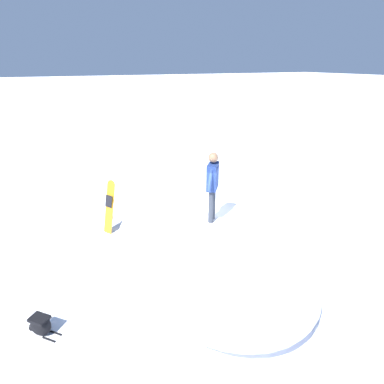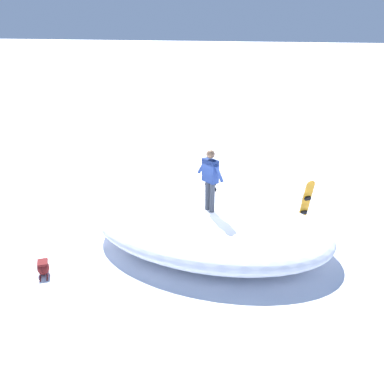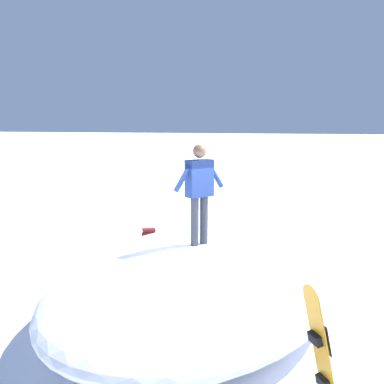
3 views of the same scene
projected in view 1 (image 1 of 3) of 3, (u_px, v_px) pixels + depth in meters
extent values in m
plane|color=white|center=(208.00, 248.00, 8.72)|extent=(240.00, 240.00, 0.00)
ellipsoid|color=white|center=(208.00, 240.00, 8.03)|extent=(7.51, 5.53, 1.15)
cylinder|color=#333842|center=(211.00, 207.00, 7.57)|extent=(0.14, 0.14, 0.85)
cylinder|color=#333842|center=(213.00, 203.00, 7.75)|extent=(0.14, 0.14, 0.85)
cube|color=navy|center=(213.00, 176.00, 7.37)|extent=(0.50, 0.47, 0.63)
sphere|color=#936B4C|center=(213.00, 158.00, 7.19)|extent=(0.23, 0.23, 0.23)
cylinder|color=navy|center=(210.00, 179.00, 7.06)|extent=(0.36, 0.32, 0.52)
cylinder|color=navy|center=(215.00, 170.00, 7.64)|extent=(0.36, 0.32, 0.52)
cube|color=orange|center=(109.00, 209.00, 9.37)|extent=(0.45, 0.47, 1.46)
cylinder|color=orange|center=(111.00, 185.00, 9.22)|extent=(0.30, 0.23, 0.30)
cube|color=black|center=(109.00, 201.00, 9.27)|extent=(0.26, 0.21, 0.35)
cube|color=black|center=(111.00, 200.00, 9.35)|extent=(0.21, 0.18, 0.12)
cube|color=black|center=(110.00, 217.00, 9.45)|extent=(0.21, 0.18, 0.12)
ellipsoid|color=black|center=(41.00, 325.00, 5.92)|extent=(0.51, 0.51, 0.40)
ellipsoid|color=black|center=(34.00, 325.00, 6.00)|extent=(0.24, 0.24, 0.19)
cube|color=black|center=(39.00, 319.00, 5.85)|extent=(0.43, 0.42, 0.06)
cylinder|color=black|center=(49.00, 340.00, 5.84)|extent=(0.23, 0.23, 0.04)
cylinder|color=black|center=(55.00, 333.00, 5.99)|extent=(0.23, 0.23, 0.04)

